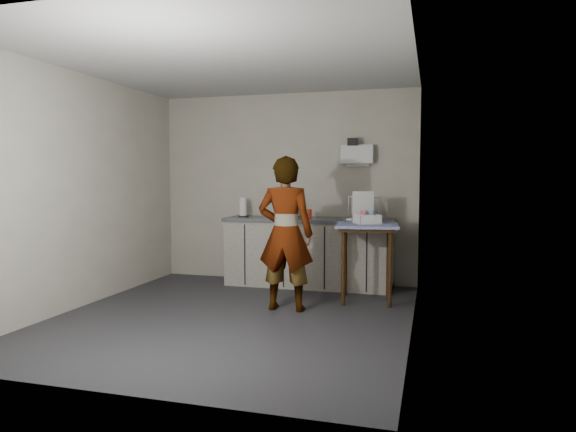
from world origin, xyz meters
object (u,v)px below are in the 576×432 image
(dish_rack, at_px, (364,214))
(bakery_box, at_px, (366,216))
(side_table, at_px, (367,234))
(standing_man, at_px, (286,234))
(soda_can, at_px, (309,214))
(dark_bottle, at_px, (293,207))
(paper_towel, at_px, (243,208))
(soap_bottle, at_px, (293,207))
(kitchen_counter, at_px, (309,254))

(dish_rack, xyz_separation_m, bakery_box, (0.10, -0.57, 0.01))
(side_table, relative_size, standing_man, 0.54)
(soda_can, bearing_deg, side_table, -37.57)
(dish_rack, distance_m, bakery_box, 0.58)
(dark_bottle, bearing_deg, paper_towel, -172.43)
(dish_rack, bearing_deg, dark_bottle, 174.28)
(soap_bottle, xyz_separation_m, soda_can, (0.20, 0.11, -0.09))
(side_table, height_order, paper_towel, paper_towel)
(paper_towel, relative_size, bakery_box, 0.70)
(side_table, bearing_deg, paper_towel, 153.60)
(paper_towel, relative_size, dish_rack, 0.61)
(kitchen_counter, bearing_deg, soda_can, 86.56)
(bakery_box, bearing_deg, side_table, -101.72)
(standing_man, xyz_separation_m, bakery_box, (0.79, 0.69, 0.16))
(kitchen_counter, distance_m, dark_bottle, 0.67)
(kitchen_counter, distance_m, soda_can, 0.54)
(standing_man, height_order, soap_bottle, standing_man)
(dark_bottle, bearing_deg, kitchen_counter, -19.08)
(soap_bottle, bearing_deg, soda_can, 28.79)
(soap_bottle, bearing_deg, dark_bottle, 105.37)
(paper_towel, bearing_deg, dish_rack, -0.26)
(side_table, relative_size, paper_towel, 3.47)
(side_table, relative_size, bakery_box, 2.44)
(soda_can, bearing_deg, kitchen_counter, -93.44)
(soap_bottle, bearing_deg, kitchen_counter, 25.91)
(kitchen_counter, distance_m, side_table, 1.12)
(soda_can, bearing_deg, dark_bottle, 163.71)
(side_table, height_order, dark_bottle, dark_bottle)
(soap_bottle, height_order, dish_rack, soap_bottle)
(kitchen_counter, distance_m, paper_towel, 1.11)
(bakery_box, bearing_deg, kitchen_counter, 117.39)
(soap_bottle, xyz_separation_m, paper_towel, (-0.73, 0.09, -0.03))
(soap_bottle, bearing_deg, paper_towel, 172.90)
(side_table, xyz_separation_m, dish_rack, (-0.11, 0.62, 0.19))
(side_table, height_order, bakery_box, bakery_box)
(soda_can, relative_size, dark_bottle, 0.43)
(soap_bottle, distance_m, dish_rack, 0.93)
(standing_man, relative_size, dish_rack, 3.92)
(dish_rack, bearing_deg, side_table, -79.76)
(soda_can, distance_m, dark_bottle, 0.27)
(paper_towel, height_order, bakery_box, bakery_box)
(side_table, distance_m, paper_towel, 1.89)
(dark_bottle, bearing_deg, soap_bottle, -74.63)
(soda_can, xyz_separation_m, bakery_box, (0.83, -0.59, 0.02))
(side_table, bearing_deg, kitchen_counter, 136.21)
(paper_towel, bearing_deg, bakery_box, -18.22)
(soap_bottle, height_order, bakery_box, bakery_box)
(soap_bottle, relative_size, soda_can, 2.61)
(side_table, distance_m, dark_bottle, 1.33)
(kitchen_counter, xyz_separation_m, soda_can, (0.00, 0.01, 0.54))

